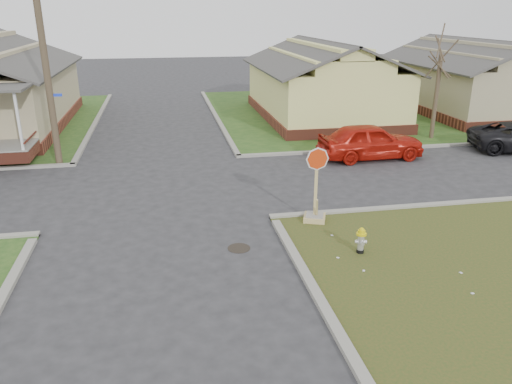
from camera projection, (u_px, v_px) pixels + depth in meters
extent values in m
plane|color=#2A292C|center=(160.00, 247.00, 14.13)|extent=(120.00, 120.00, 0.00)
cube|color=#244819|center=(480.00, 106.00, 34.56)|extent=(37.00, 19.00, 0.05)
cylinder|color=black|center=(239.00, 248.00, 14.05)|extent=(0.64, 0.64, 0.01)
cube|color=brown|center=(321.00, 113.00, 30.99)|extent=(7.20, 11.20, 0.60)
cube|color=#F2EC8E|center=(322.00, 87.00, 30.44)|extent=(7.00, 11.00, 2.60)
cube|color=brown|center=(467.00, 107.00, 32.73)|extent=(7.20, 11.20, 0.60)
cube|color=tan|center=(470.00, 82.00, 32.18)|extent=(7.00, 11.00, 2.60)
cylinder|color=#403325|center=(45.00, 58.00, 20.06)|extent=(0.28, 0.28, 9.00)
cylinder|color=#403325|center=(436.00, 97.00, 25.24)|extent=(0.22, 0.22, 4.20)
cylinder|color=black|center=(360.00, 251.00, 13.69)|extent=(0.20, 0.20, 0.09)
cylinder|color=silver|center=(361.00, 242.00, 13.60)|extent=(0.18, 0.18, 0.43)
sphere|color=silver|center=(361.00, 235.00, 13.53)|extent=(0.18, 0.18, 0.18)
cylinder|color=yellow|center=(361.00, 234.00, 13.52)|extent=(0.28, 0.28, 0.06)
cylinder|color=yellow|center=(362.00, 232.00, 13.49)|extent=(0.20, 0.20, 0.09)
sphere|color=yellow|center=(362.00, 230.00, 13.47)|extent=(0.14, 0.14, 0.14)
cube|color=tan|center=(315.00, 218.00, 15.78)|extent=(0.66, 0.66, 0.16)
cube|color=gray|center=(315.00, 215.00, 15.75)|extent=(0.53, 0.53, 0.04)
cube|color=tan|center=(316.00, 184.00, 15.39)|extent=(0.10, 0.05, 2.24)
cylinder|color=red|center=(318.00, 159.00, 15.07)|extent=(0.60, 0.26, 0.64)
cylinder|color=silver|center=(317.00, 159.00, 15.08)|extent=(0.68, 0.30, 0.73)
imported|color=#B6180D|center=(371.00, 141.00, 22.27)|extent=(4.74, 2.01, 1.60)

